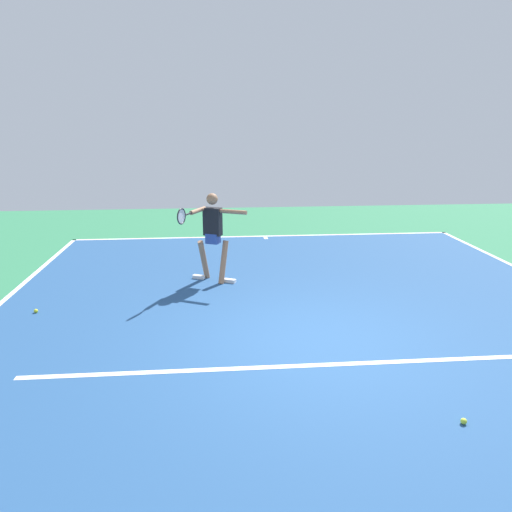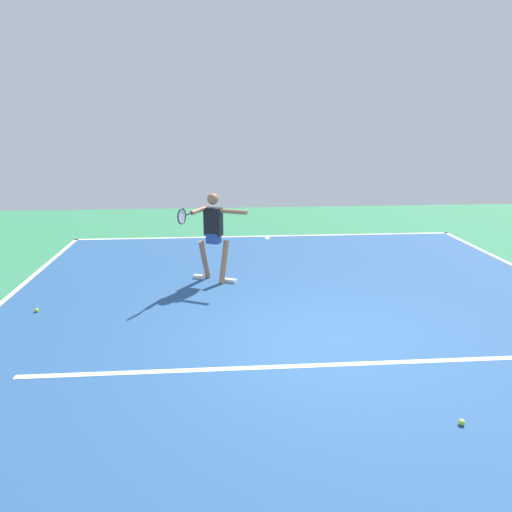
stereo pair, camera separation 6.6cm
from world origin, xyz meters
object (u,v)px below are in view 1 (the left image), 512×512
at_px(tennis_ball_near_service_line, 464,421).
at_px(tennis_ball_near_player, 36,311).
at_px(tennis_ball_by_baseline, 202,248).
at_px(tennis_player, 212,232).

height_order(tennis_ball_near_service_line, tennis_ball_near_player, same).
relative_size(tennis_ball_near_service_line, tennis_ball_near_player, 1.00).
height_order(tennis_ball_near_player, tennis_ball_by_baseline, same).
bearing_deg(tennis_ball_near_player, tennis_ball_near_service_line, 147.13).
distance_m(tennis_ball_near_service_line, tennis_ball_by_baseline, 8.08).
relative_size(tennis_ball_near_service_line, tennis_ball_by_baseline, 1.00).
relative_size(tennis_player, tennis_ball_by_baseline, 26.78).
bearing_deg(tennis_ball_near_player, tennis_ball_by_baseline, -123.93).
distance_m(tennis_player, tennis_ball_by_baseline, 2.74).
height_order(tennis_ball_near_service_line, tennis_ball_by_baseline, same).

